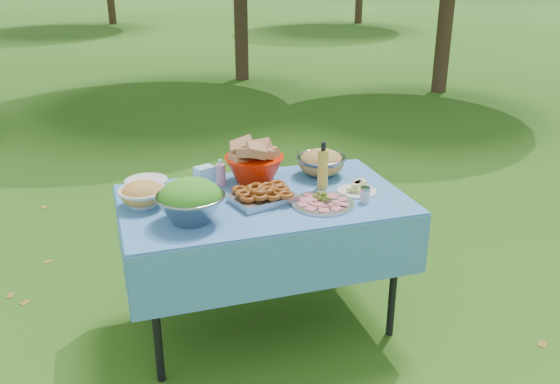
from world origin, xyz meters
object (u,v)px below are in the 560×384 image
(pasta_bowl_steel, at_px, (321,162))
(oil_bottle, at_px, (323,166))
(salad_bowl, at_px, (190,201))
(plate_stack, at_px, (146,185))
(bread_bowl, at_px, (254,162))
(charcuterie_platter, at_px, (323,198))
(picnic_table, at_px, (264,262))

(pasta_bowl_steel, height_order, oil_bottle, oil_bottle)
(salad_bowl, distance_m, plate_stack, 0.51)
(bread_bowl, bearing_deg, salad_bowl, -134.95)
(pasta_bowl_steel, relative_size, charcuterie_platter, 0.87)
(bread_bowl, xyz_separation_m, pasta_bowl_steel, (0.39, -0.02, -0.03))
(charcuterie_platter, bearing_deg, bread_bowl, 119.10)
(salad_bowl, xyz_separation_m, plate_stack, (-0.16, 0.48, -0.08))
(salad_bowl, height_order, pasta_bowl_steel, salad_bowl)
(picnic_table, distance_m, salad_bowl, 0.66)
(plate_stack, distance_m, bread_bowl, 0.60)
(picnic_table, height_order, pasta_bowl_steel, pasta_bowl_steel)
(bread_bowl, bearing_deg, plate_stack, 175.12)
(bread_bowl, xyz_separation_m, charcuterie_platter, (0.24, -0.43, -0.07))
(bread_bowl, height_order, charcuterie_platter, bread_bowl)
(plate_stack, bearing_deg, oil_bottle, -16.48)
(salad_bowl, distance_m, charcuterie_platter, 0.67)
(picnic_table, distance_m, pasta_bowl_steel, 0.66)
(charcuterie_platter, bearing_deg, oil_bottle, 68.79)
(picnic_table, xyz_separation_m, bread_bowl, (0.02, 0.26, 0.49))
(plate_stack, xyz_separation_m, charcuterie_platter, (0.83, -0.48, 0.01))
(picnic_table, height_order, charcuterie_platter, charcuterie_platter)
(salad_bowl, relative_size, plate_stack, 1.41)
(plate_stack, bearing_deg, picnic_table, -28.47)
(picnic_table, bearing_deg, salad_bowl, -156.77)
(plate_stack, height_order, charcuterie_platter, charcuterie_platter)
(picnic_table, bearing_deg, charcuterie_platter, -33.32)
(salad_bowl, xyz_separation_m, bread_bowl, (0.43, 0.43, 0.00))
(picnic_table, xyz_separation_m, charcuterie_platter, (0.26, -0.17, 0.42))
(picnic_table, bearing_deg, bread_bowl, 84.51)
(plate_stack, distance_m, pasta_bowl_steel, 0.98)
(oil_bottle, bearing_deg, salad_bowl, -164.30)
(picnic_table, relative_size, plate_stack, 6.39)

